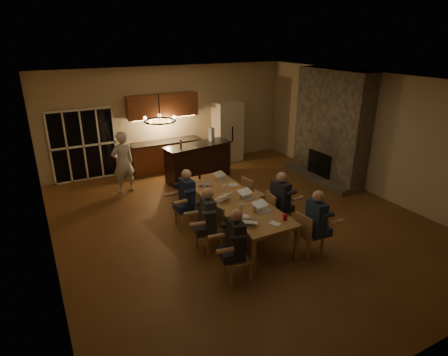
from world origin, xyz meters
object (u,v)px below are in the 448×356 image
Objects in this scene: chandelier at (160,121)px; redcup_near at (285,217)px; chair_right_far at (253,194)px; laptop_f at (222,176)px; person_right_near at (316,224)px; person_left_mid at (208,221)px; laptop_b at (263,206)px; laptop_e at (204,180)px; mug_mid at (224,187)px; refrigerator at (228,132)px; laptop_d at (248,194)px; can_right at (245,188)px; bar_island at (198,162)px; person_left_far at (187,199)px; laptop_a at (249,217)px; bar_blender at (212,134)px; chair_left_far at (185,209)px; chair_right_near at (310,233)px; person_left_near at (236,245)px; plate_near at (259,204)px; laptop_c at (221,195)px; chair_right_mid at (278,211)px; can_cola at (200,176)px; redcup_mid at (207,194)px; standing_person at (123,162)px; person_right_mid at (280,202)px; dining_table at (233,214)px; mug_back at (205,186)px; bar_bottle at (181,143)px; plate_left at (243,217)px; plate_far at (233,185)px; can_silver at (254,210)px; chair_left_mid at (209,229)px.

redcup_near is at bearing -20.49° from chandelier.
laptop_f is at bearing 42.23° from chair_right_far.
person_left_mid is at bearing 62.96° from person_right_near.
laptop_b is 1.92m from laptop_e.
refrigerator is at bearing 60.40° from mug_mid.
can_right is at bearing 55.74° from laptop_d.
bar_island is 3.00m from person_left_far.
bar_blender reaches higher than laptop_a.
laptop_e reaches higher than chair_left_far.
person_left_near is at bearing 85.07° from chair_right_near.
bar_island is at bearing -1.15° from chair_right_far.
bar_island is 8.04× the size of plate_near.
person_left_mid is 0.91m from laptop_c.
person_right_near reaches higher than chair_right_mid.
chandelier is 1.31× the size of bar_blender.
refrigerator reaches higher than bar_island.
chandelier is (-3.97, -4.94, 1.75)m from refrigerator.
can_cola is at bearing -128.93° from refrigerator.
person_left_mid is 1.02m from redcup_mid.
laptop_d is 2.67× the size of redcup_mid.
mug_mid is 3.03m from bar_blender.
redcup_near is (-0.48, -0.86, 0.37)m from chair_right_mid.
standing_person is 3.89m from laptop_d.
person_right_mid is 11.50× the size of can_cola.
laptop_f is 2.67× the size of redcup_near.
chandelier reaches higher than laptop_f.
laptop_e is at bearing 101.23° from dining_table.
refrigerator reaches higher than laptop_d.
refrigerator reaches higher than person_left_near.
mug_back is 0.42× the size of bar_bottle.
redcup_near is at bearing 127.96° from laptop_e.
plate_left is (0.58, -1.45, 0.07)m from person_left_far.
bar_bottle reaches higher than chair_left_far.
plate_near is at bearing -75.88° from can_cola.
laptop_a is at bearing 68.46° from person_right_near.
redcup_mid is 0.47× the size of plate_near.
laptop_e reaches higher than dining_table.
mug_mid is 0.35m from plate_far.
redcup_mid is at bearing 35.73° from chandelier.
bar_island is 2.29× the size of chair_right_near.
can_silver is (0.26, -1.82, -0.05)m from laptop_e.
chandelier reaches higher than bar_bottle.
bar_bottle is (0.32, 4.25, 0.34)m from laptop_a.
chair_right_near is 2.67m from mug_back.
laptop_d is (-0.58, 0.33, 0.42)m from chair_right_mid.
person_left_mid is at bearing 89.45° from standing_person.
person_left_mid is 5.75× the size of bar_bottle.
person_right_near is (1.74, -0.05, 0.00)m from person_left_near.
chair_left_mid is 7.42× the size of redcup_mid.
chandelier is at bearing 179.02° from laptop_d.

